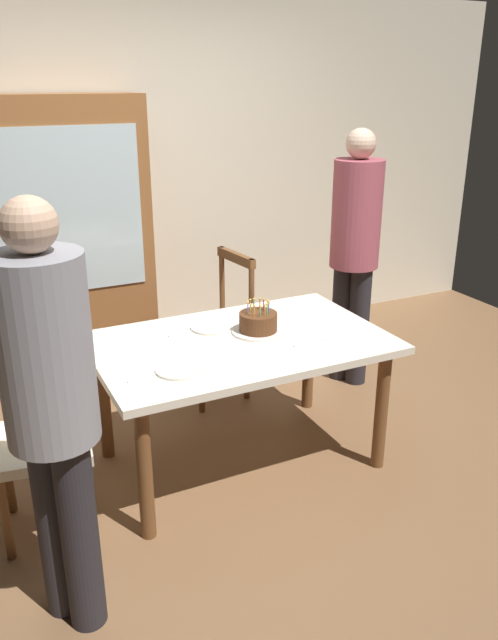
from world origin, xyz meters
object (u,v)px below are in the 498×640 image
object	(u,v)px
plate_far_side	(211,327)
plate_near_celebrant	(179,370)
chair_spindle_back	(214,330)
person_celebrant	(51,402)
dining_table	(240,355)
china_cabinet	(66,242)
birthday_cake	(258,323)
person_guest	(355,244)
chair_upholstered	(16,431)

from	to	relation	value
plate_far_side	plate_near_celebrant	bearing A→B (deg)	-128.44
chair_spindle_back	person_celebrant	world-z (taller)	person_celebrant
dining_table	china_cabinet	size ratio (longest dim) A/B	0.79
plate_far_side	person_celebrant	size ratio (longest dim) A/B	0.13
birthday_cake	china_cabinet	world-z (taller)	china_cabinet
plate_far_side	person_guest	xyz separation A→B (m)	(1.18, 0.38, 0.24)
china_cabinet	birthday_cake	bearing A→B (deg)	-65.43
person_celebrant	plate_far_side	bearing A→B (deg)	42.75
birthday_cake	plate_far_side	world-z (taller)	birthday_cake
birthday_cake	plate_near_celebrant	world-z (taller)	birthday_cake
plate_far_side	china_cabinet	size ratio (longest dim) A/B	0.12
dining_table	plate_near_celebrant	distance (m)	0.47
birthday_cake	chair_spindle_back	xyz separation A→B (m)	(0.06, 0.75, -0.32)
dining_table	plate_far_side	xyz separation A→B (m)	(-0.08, 0.21, 0.10)
birthday_cake	plate_near_celebrant	size ratio (longest dim) A/B	1.27
chair_upholstered	plate_far_side	bearing A→B (deg)	15.82
birthday_cake	person_guest	world-z (taller)	person_guest
dining_table	person_guest	bearing A→B (deg)	28.03
dining_table	plate_far_side	world-z (taller)	plate_far_side
dining_table	birthday_cake	world-z (taller)	birthday_cake
dining_table	person_celebrant	xyz separation A→B (m)	(-1.04, -0.68, 0.31)
person_celebrant	person_guest	bearing A→B (deg)	30.61
birthday_cake	person_guest	size ratio (longest dim) A/B	0.16
plate_near_celebrant	person_celebrant	world-z (taller)	person_celebrant
plate_near_celebrant	chair_spindle_back	distance (m)	1.21
dining_table	chair_upholstered	xyz separation A→B (m)	(-1.14, -0.09, -0.10)
china_cabinet	chair_spindle_back	bearing A→B (deg)	-45.31
birthday_cake	person_celebrant	world-z (taller)	person_celebrant
dining_table	plate_far_side	bearing A→B (deg)	109.43
chair_upholstered	person_guest	world-z (taller)	person_guest
dining_table	birthday_cake	bearing A→B (deg)	20.41
dining_table	person_celebrant	size ratio (longest dim) A/B	0.91
china_cabinet	plate_far_side	bearing A→B (deg)	-70.04
plate_near_celebrant	china_cabinet	bearing A→B (deg)	94.87
plate_far_side	chair_upholstered	world-z (taller)	chair_upholstered
birthday_cake	chair_spindle_back	world-z (taller)	chair_spindle_back
dining_table	china_cabinet	world-z (taller)	china_cabinet
birthday_cake	plate_near_celebrant	bearing A→B (deg)	-154.28
dining_table	person_guest	xyz separation A→B (m)	(1.11, 0.59, 0.34)
plate_far_side	chair_upholstered	xyz separation A→B (m)	(-1.06, -0.30, -0.20)
plate_far_side	chair_spindle_back	distance (m)	0.70
dining_table	chair_spindle_back	size ratio (longest dim) A/B	1.58
chair_upholstered	birthday_cake	bearing A→B (deg)	6.13
china_cabinet	person_guest	bearing A→B (deg)	-30.07
plate_near_celebrant	person_guest	size ratio (longest dim) A/B	0.13
china_cabinet	chair_upholstered	bearing A→B (deg)	-109.26
dining_table	china_cabinet	xyz separation A→B (m)	(-0.56, 1.56, 0.32)
person_celebrant	person_guest	size ratio (longest dim) A/B	0.97
plate_far_side	person_celebrant	distance (m)	1.34
plate_near_celebrant	person_guest	xyz separation A→B (m)	(1.52, 0.80, 0.24)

